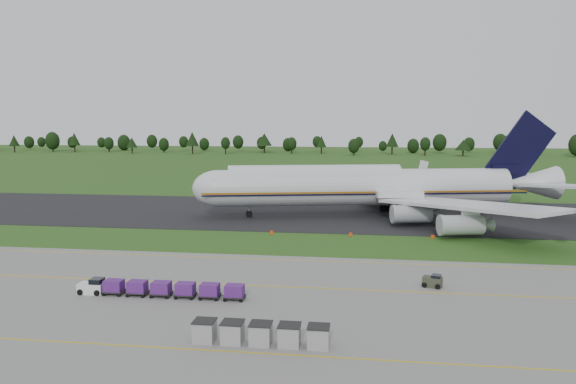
# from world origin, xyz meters

# --- Properties ---
(ground) EXTENTS (600.00, 600.00, 0.00)m
(ground) POSITION_xyz_m (0.00, 0.00, 0.00)
(ground) COLOR #264D17
(ground) RESTS_ON ground
(apron) EXTENTS (300.00, 52.00, 0.06)m
(apron) POSITION_xyz_m (0.00, -34.00, 0.03)
(apron) COLOR slate
(apron) RESTS_ON ground
(taxiway) EXTENTS (300.00, 40.00, 0.08)m
(taxiway) POSITION_xyz_m (0.00, 28.00, 0.04)
(taxiway) COLOR black
(taxiway) RESTS_ON ground
(apron_markings) EXTENTS (300.00, 30.20, 0.01)m
(apron_markings) POSITION_xyz_m (0.00, -26.98, 0.06)
(apron_markings) COLOR gold
(apron_markings) RESTS_ON apron
(tree_line) EXTENTS (530.33, 23.51, 11.93)m
(tree_line) POSITION_xyz_m (2.64, 219.39, 6.38)
(tree_line) COLOR black
(tree_line) RESTS_ON ground
(aircraft) EXTENTS (72.67, 69.04, 20.35)m
(aircraft) POSITION_xyz_m (13.57, 26.76, 5.81)
(aircraft) COLOR silver
(aircraft) RESTS_ON ground
(baggage_train) EXTENTS (18.07, 1.64, 1.58)m
(baggage_train) POSITION_xyz_m (-8.99, -27.21, 0.92)
(baggage_train) COLOR white
(baggage_train) RESTS_ON apron
(utility_cart) EXTENTS (2.34, 1.81, 1.13)m
(utility_cart) POSITION_xyz_m (20.01, -19.83, 0.61)
(utility_cart) COLOR #343928
(utility_cart) RESTS_ON apron
(uld_row) EXTENTS (11.43, 1.83, 1.81)m
(uld_row) POSITION_xyz_m (4.03, -38.20, 0.97)
(uld_row) COLOR #959595
(uld_row) RESTS_ON apron
(edge_markers) EXTENTS (26.06, 0.30, 0.60)m
(edge_markers) POSITION_xyz_m (10.29, 6.46, 0.27)
(edge_markers) COLOR #FC3F07
(edge_markers) RESTS_ON ground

